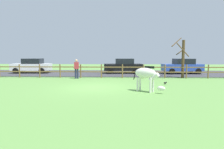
# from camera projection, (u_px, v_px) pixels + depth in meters

# --- Properties ---
(ground_plane) EXTENTS (60.00, 60.00, 0.00)m
(ground_plane) POSITION_uv_depth(u_px,v_px,m) (95.00, 87.00, 12.42)
(ground_plane) COLOR #5B8C42
(parking_asphalt) EXTENTS (28.00, 7.40, 0.05)m
(parking_asphalt) POSITION_uv_depth(u_px,v_px,m) (106.00, 73.00, 21.66)
(parking_asphalt) COLOR #38383D
(parking_asphalt) RESTS_ON ground_plane
(paddock_fence) EXTENTS (21.96, 0.11, 1.19)m
(paddock_fence) POSITION_uv_depth(u_px,v_px,m) (101.00, 70.00, 17.33)
(paddock_fence) COLOR brown
(paddock_fence) RESTS_ON ground_plane
(bare_tree) EXTENTS (1.33, 1.71, 3.57)m
(bare_tree) POSITION_uv_depth(u_px,v_px,m) (183.00, 58.00, 17.24)
(bare_tree) COLOR #513A23
(bare_tree) RESTS_ON ground_plane
(zebra) EXTENTS (1.64, 1.33, 1.41)m
(zebra) POSITION_uv_depth(u_px,v_px,m) (147.00, 75.00, 10.82)
(zebra) COLOR white
(zebra) RESTS_ON ground_plane
(crow_on_grass) EXTENTS (0.21, 0.10, 0.20)m
(crow_on_grass) POSITION_uv_depth(u_px,v_px,m) (165.00, 83.00, 13.47)
(crow_on_grass) COLOR black
(crow_on_grass) RESTS_ON ground_plane
(parked_car_black) EXTENTS (4.11, 2.11, 1.56)m
(parked_car_black) POSITION_uv_depth(u_px,v_px,m) (123.00, 66.00, 21.30)
(parked_car_black) COLOR black
(parked_car_black) RESTS_ON parking_asphalt
(parked_car_white) EXTENTS (4.10, 2.09, 1.56)m
(parked_car_white) POSITION_uv_depth(u_px,v_px,m) (32.00, 66.00, 21.60)
(parked_car_white) COLOR white
(parked_car_white) RESTS_ON parking_asphalt
(parked_car_blue) EXTENTS (4.15, 2.19, 1.56)m
(parked_car_blue) POSITION_uv_depth(u_px,v_px,m) (182.00, 66.00, 20.86)
(parked_car_blue) COLOR #2D4CAD
(parked_car_blue) RESTS_ON parking_asphalt
(visitor_near_fence) EXTENTS (0.36, 0.22, 1.64)m
(visitor_near_fence) POSITION_uv_depth(u_px,v_px,m) (77.00, 68.00, 16.87)
(visitor_near_fence) COLOR #232847
(visitor_near_fence) RESTS_ON ground_plane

